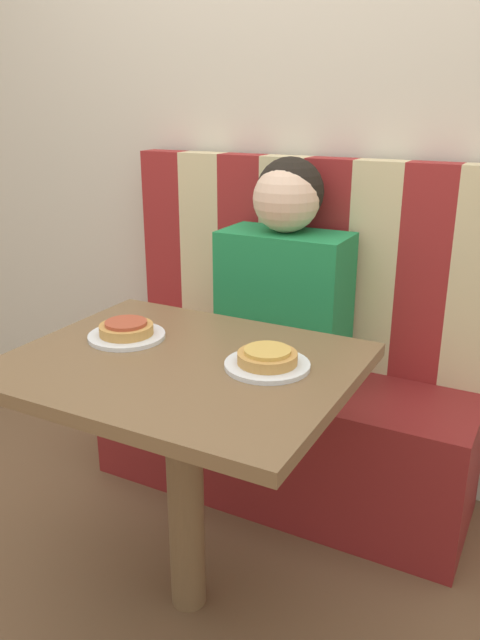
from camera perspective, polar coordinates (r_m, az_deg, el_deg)
ground_plane at (r=2.00m, az=-4.67°, el=-24.13°), size 12.00×12.00×0.00m
wall_back at (r=2.28m, az=7.45°, el=17.33°), size 7.00×0.05×2.60m
booth_seat at (r=2.31m, az=3.74°, el=-10.10°), size 1.34×0.46×0.48m
booth_backrest at (r=2.25m, az=6.02°, el=5.43°), size 1.34×0.09×0.72m
dining_table at (r=1.63m, az=-5.29°, el=-7.40°), size 0.85×0.70×0.76m
person at (r=2.09m, az=4.15°, el=4.44°), size 0.43×0.25×0.73m
plate_left at (r=1.73m, az=-10.31°, el=-1.44°), size 0.21×0.21×0.01m
plate_right at (r=1.52m, az=2.50°, el=-4.14°), size 0.21×0.21×0.01m
pizza_left at (r=1.73m, az=-10.36°, el=-0.74°), size 0.15×0.15×0.04m
pizza_right at (r=1.52m, az=2.52°, el=-3.36°), size 0.15×0.15×0.04m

